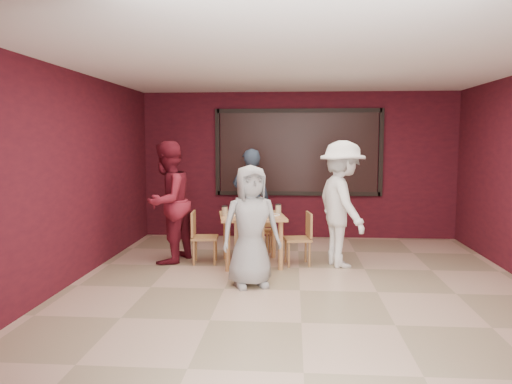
# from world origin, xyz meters

# --- Properties ---
(floor) EXTENTS (7.00, 7.00, 0.00)m
(floor) POSITION_xyz_m (0.00, 0.00, 0.00)
(floor) COLOR tan
(floor) RESTS_ON ground
(window_blinds) EXTENTS (3.00, 0.02, 1.50)m
(window_blinds) POSITION_xyz_m (0.00, 3.45, 1.65)
(window_blinds) COLOR black
(dining_table) EXTENTS (1.11, 1.11, 0.91)m
(dining_table) POSITION_xyz_m (-0.71, 1.29, 0.67)
(dining_table) COLOR tan
(dining_table) RESTS_ON floor
(chair_front) EXTENTS (0.41, 0.41, 0.83)m
(chair_front) POSITION_xyz_m (-0.67, 0.46, 0.47)
(chair_front) COLOR #B58C46
(chair_front) RESTS_ON floor
(chair_back) EXTENTS (0.43, 0.43, 0.81)m
(chair_back) POSITION_xyz_m (-0.64, 2.00, 0.46)
(chair_back) COLOR #B58C46
(chair_back) RESTS_ON floor
(chair_left) EXTENTS (0.42, 0.42, 0.80)m
(chair_left) POSITION_xyz_m (-1.51, 1.31, 0.45)
(chair_left) COLOR #B58C46
(chair_left) RESTS_ON floor
(chair_right) EXTENTS (0.44, 0.44, 0.80)m
(chair_right) POSITION_xyz_m (0.04, 1.32, 0.45)
(chair_right) COLOR #B58C46
(chair_right) RESTS_ON floor
(diner_front) EXTENTS (0.89, 0.74, 1.57)m
(diner_front) POSITION_xyz_m (-0.63, 0.15, 0.79)
(diner_front) COLOR #A4A4A4
(diner_front) RESTS_ON floor
(diner_back) EXTENTS (0.65, 0.44, 1.74)m
(diner_back) POSITION_xyz_m (-0.82, 2.42, 0.87)
(diner_back) COLOR #2B394C
(diner_back) RESTS_ON floor
(diner_left) EXTENTS (0.95, 1.08, 1.87)m
(diner_left) POSITION_xyz_m (-2.02, 1.34, 0.94)
(diner_left) COLOR maroon
(diner_left) RESTS_ON floor
(diner_right) EXTENTS (1.05, 1.37, 1.88)m
(diner_right) POSITION_xyz_m (0.63, 1.29, 0.94)
(diner_right) COLOR white
(diner_right) RESTS_ON floor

